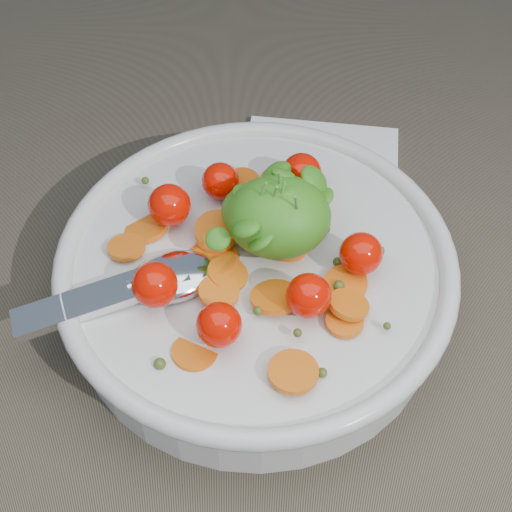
{
  "coord_description": "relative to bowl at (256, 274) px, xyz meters",
  "views": [
    {
      "loc": [
        -0.03,
        -0.34,
        0.49
      ],
      "look_at": [
        -0.02,
        0.0,
        0.06
      ],
      "focal_mm": 50.0,
      "sensor_mm": 36.0,
      "label": 1
    }
  ],
  "objects": [
    {
      "name": "ground",
      "position": [
        0.02,
        -0.0,
        -0.04
      ],
      "size": [
        6.0,
        6.0,
        0.0
      ],
      "primitive_type": "plane",
      "color": "brown",
      "rests_on": "ground"
    },
    {
      "name": "bowl",
      "position": [
        0.0,
        0.0,
        0.0
      ],
      "size": [
        0.34,
        0.31,
        0.13
      ],
      "color": "silver",
      "rests_on": "ground"
    },
    {
      "name": "napkin",
      "position": [
        0.07,
        0.15,
        -0.03
      ],
      "size": [
        0.17,
        0.15,
        0.01
      ],
      "primitive_type": "cube",
      "rotation": [
        0.0,
        0.0,
        -0.16
      ],
      "color": "white",
      "rests_on": "ground"
    }
  ]
}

